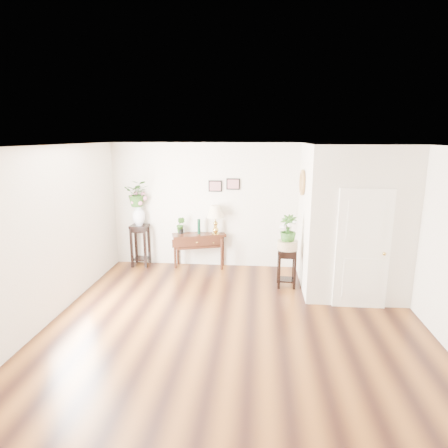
# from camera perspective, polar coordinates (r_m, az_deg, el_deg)

# --- Properties ---
(floor) EXTENTS (6.00, 5.50, 0.02)m
(floor) POSITION_cam_1_polar(r_m,az_deg,el_deg) (6.25, 1.88, -14.79)
(floor) COLOR brown
(floor) RESTS_ON ground
(ceiling) EXTENTS (6.00, 5.50, 0.02)m
(ceiling) POSITION_cam_1_polar(r_m,az_deg,el_deg) (5.51, 2.10, 11.84)
(ceiling) COLOR white
(ceiling) RESTS_ON ground
(wall_back) EXTENTS (6.00, 0.02, 2.80)m
(wall_back) POSITION_cam_1_polar(r_m,az_deg,el_deg) (8.40, 3.10, 2.71)
(wall_back) COLOR white
(wall_back) RESTS_ON ground
(wall_front) EXTENTS (6.00, 0.02, 2.80)m
(wall_front) POSITION_cam_1_polar(r_m,az_deg,el_deg) (3.17, -1.10, -15.74)
(wall_front) COLOR white
(wall_front) RESTS_ON ground
(wall_left) EXTENTS (0.02, 5.50, 2.80)m
(wall_left) POSITION_cam_1_polar(r_m,az_deg,el_deg) (6.61, -24.98, -1.45)
(wall_left) COLOR white
(wall_left) RESTS_ON ground
(wall_right) EXTENTS (0.02, 5.50, 2.80)m
(wall_right) POSITION_cam_1_polar(r_m,az_deg,el_deg) (6.31, 30.33, -2.68)
(wall_right) COLOR white
(wall_right) RESTS_ON ground
(partition) EXTENTS (1.80, 1.95, 2.80)m
(partition) POSITION_cam_1_polar(r_m,az_deg,el_deg) (7.65, 18.71, 0.97)
(partition) COLOR white
(partition) RESTS_ON floor
(door) EXTENTS (0.90, 0.05, 2.10)m
(door) POSITION_cam_1_polar(r_m,az_deg,el_deg) (6.79, 20.38, -3.71)
(door) COLOR white
(door) RESTS_ON floor
(art_print_left) EXTENTS (0.30, 0.02, 0.25)m
(art_print_left) POSITION_cam_1_polar(r_m,az_deg,el_deg) (8.36, -1.35, 5.80)
(art_print_left) COLOR black
(art_print_left) RESTS_ON wall_back
(art_print_right) EXTENTS (0.30, 0.02, 0.25)m
(art_print_right) POSITION_cam_1_polar(r_m,az_deg,el_deg) (8.32, 1.41, 6.10)
(art_print_right) COLOR black
(art_print_right) RESTS_ON wall_back
(wall_ornament) EXTENTS (0.07, 0.51, 0.51)m
(wall_ornament) POSITION_cam_1_polar(r_m,az_deg,el_deg) (7.50, 11.83, 6.20)
(wall_ornament) COLOR #A6743D
(wall_ornament) RESTS_ON partition
(console_table) EXTENTS (1.25, 0.74, 0.79)m
(console_table) POSITION_cam_1_polar(r_m,az_deg,el_deg) (8.57, -3.81, -4.03)
(console_table) COLOR #3D2211
(console_table) RESTS_ON floor
(table_lamp) EXTENTS (0.49, 0.49, 0.66)m
(table_lamp) POSITION_cam_1_polar(r_m,az_deg,el_deg) (8.32, -1.30, 0.78)
(table_lamp) COLOR #B6963E
(table_lamp) RESTS_ON console_table
(green_vase) EXTENTS (0.07, 0.07, 0.34)m
(green_vase) POSITION_cam_1_polar(r_m,az_deg,el_deg) (8.42, -3.85, -0.36)
(green_vase) COLOR black
(green_vase) RESTS_ON console_table
(potted_plant) EXTENTS (0.23, 0.20, 0.36)m
(potted_plant) POSITION_cam_1_polar(r_m,az_deg,el_deg) (8.49, -6.62, -0.22)
(potted_plant) COLOR #255019
(potted_plant) RESTS_ON console_table
(plant_stand_a) EXTENTS (0.40, 0.40, 0.96)m
(plant_stand_a) POSITION_cam_1_polar(r_m,az_deg,el_deg) (8.86, -12.62, -3.17)
(plant_stand_a) COLOR black
(plant_stand_a) RESTS_ON floor
(porcelain_vase) EXTENTS (0.33, 0.33, 0.49)m
(porcelain_vase) POSITION_cam_1_polar(r_m,az_deg,el_deg) (8.69, -12.85, 1.29)
(porcelain_vase) COLOR white
(porcelain_vase) RESTS_ON plant_stand_a
(lily_arrangement) EXTENTS (0.57, 0.51, 0.60)m
(lily_arrangement) POSITION_cam_1_polar(r_m,az_deg,el_deg) (8.61, -13.01, 4.38)
(lily_arrangement) COLOR #255019
(lily_arrangement) RESTS_ON porcelain_vase
(plant_stand_b) EXTENTS (0.38, 0.38, 0.77)m
(plant_stand_b) POSITION_cam_1_polar(r_m,az_deg,el_deg) (7.58, 9.51, -6.60)
(plant_stand_b) COLOR black
(plant_stand_b) RESTS_ON floor
(ceramic_bowl) EXTENTS (0.43, 0.43, 0.18)m
(ceramic_bowl) POSITION_cam_1_polar(r_m,az_deg,el_deg) (7.44, 9.64, -3.24)
(ceramic_bowl) COLOR beige
(ceramic_bowl) RESTS_ON plant_stand_b
(narcissus) EXTENTS (0.38, 0.38, 0.56)m
(narcissus) POSITION_cam_1_polar(r_m,az_deg,el_deg) (7.35, 9.74, -0.84)
(narcissus) COLOR #255019
(narcissus) RESTS_ON ceramic_bowl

